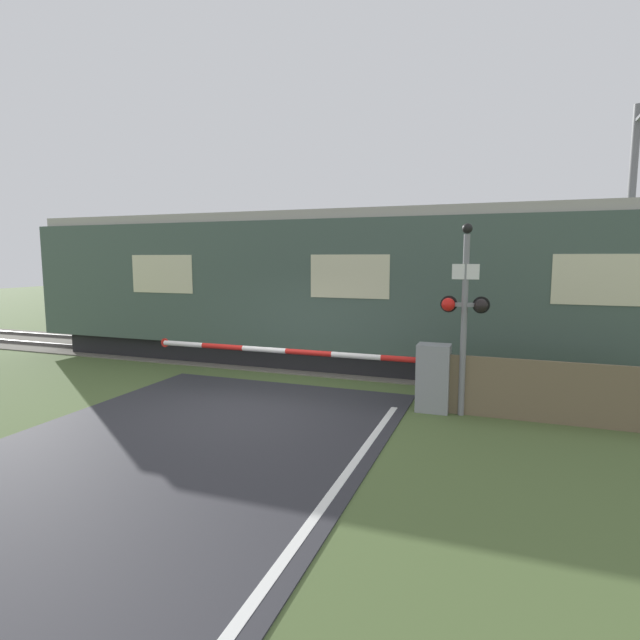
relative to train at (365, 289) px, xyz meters
name	(u,v)px	position (x,y,z in m)	size (l,w,h in m)	color
ground_plane	(247,409)	(-1.10, -4.48, -2.06)	(80.00, 80.00, 0.00)	#4C6033
track_bed	(325,362)	(-1.10, 0.00, -2.04)	(36.00, 3.20, 0.13)	#666056
train	(365,289)	(0.00, 0.00, 0.00)	(19.20, 2.88, 4.03)	black
crossing_barrier	(405,372)	(1.70, -3.39, -1.36)	(6.40, 0.44, 1.27)	gray
signal_post	(464,308)	(2.76, -3.46, -0.09)	(0.86, 0.26, 3.47)	gray
catenary_pole	(629,232)	(6.43, 2.51, 1.46)	(0.20, 1.90, 6.74)	slate
roadside_fence	(566,394)	(4.48, -3.40, -1.51)	(3.93, 0.06, 1.10)	#726047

